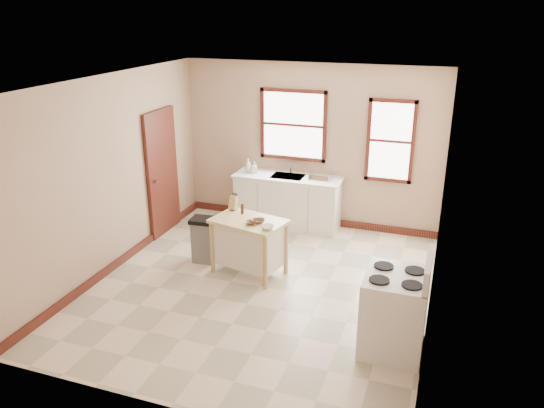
{
  "coord_description": "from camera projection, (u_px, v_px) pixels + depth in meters",
  "views": [
    {
      "loc": [
        2.28,
        -6.07,
        3.67
      ],
      "look_at": [
        0.04,
        0.4,
        1.09
      ],
      "focal_mm": 35.0,
      "sensor_mm": 36.0,
      "label": 1
    }
  ],
  "objects": [
    {
      "name": "soap_bottle_a",
      "position": [
        248.0,
        166.0,
        9.24
      ],
      "size": [
        0.12,
        0.12,
        0.24
      ],
      "primitive_type": "imported",
      "rotation": [
        0.0,
        0.0,
        0.28
      ],
      "color": "#B2B2B2",
      "rests_on": "sink_counter"
    },
    {
      "name": "trash_bin",
      "position": [
        204.0,
        240.0,
        7.99
      ],
      "size": [
        0.39,
        0.34,
        0.7
      ],
      "primitive_type": null,
      "rotation": [
        0.0,
        0.0,
        0.09
      ],
      "color": "#62625F",
      "rests_on": "ground"
    },
    {
      "name": "soap_bottle_b",
      "position": [
        255.0,
        168.0,
        9.21
      ],
      "size": [
        0.12,
        0.12,
        0.2
      ],
      "primitive_type": "imported",
      "rotation": [
        0.0,
        0.0,
        0.42
      ],
      "color": "#B2B2B2",
      "rests_on": "sink_counter"
    },
    {
      "name": "floor",
      "position": [
        260.0,
        287.0,
        7.36
      ],
      "size": [
        5.0,
        5.0,
        0.0
      ],
      "primitive_type": "plane",
      "color": "#AFA78B",
      "rests_on": "ground"
    },
    {
      "name": "bowl_b",
      "position": [
        258.0,
        221.0,
        7.37
      ],
      "size": [
        0.24,
        0.24,
        0.04
      ],
      "primitive_type": "imported",
      "rotation": [
        0.0,
        0.0,
        0.47
      ],
      "color": "brown",
      "rests_on": "kitchen_island"
    },
    {
      "name": "faucet",
      "position": [
        291.0,
        167.0,
        9.2
      ],
      "size": [
        0.03,
        0.03,
        0.22
      ],
      "primitive_type": "cylinder",
      "color": "silver",
      "rests_on": "sink_counter"
    },
    {
      "name": "window_main",
      "position": [
        293.0,
        125.0,
        9.03
      ],
      "size": [
        1.17,
        0.06,
        1.22
      ],
      "primitive_type": null,
      "color": "black",
      "rests_on": "wall_back"
    },
    {
      "name": "kitchen_island",
      "position": [
        249.0,
        247.0,
        7.61
      ],
      "size": [
        1.13,
        0.86,
        0.83
      ],
      "primitive_type": null,
      "rotation": [
        0.0,
        0.0,
        -0.23
      ],
      "color": "#DAC880",
      "rests_on": "ground"
    },
    {
      "name": "sink_counter",
      "position": [
        287.0,
        201.0,
        9.24
      ],
      "size": [
        1.86,
        0.62,
        0.92
      ],
      "primitive_type": null,
      "color": "silver",
      "rests_on": "ground"
    },
    {
      "name": "ceiling",
      "position": [
        258.0,
        82.0,
        6.38
      ],
      "size": [
        5.0,
        5.0,
        0.0
      ],
      "primitive_type": "plane",
      "rotation": [
        3.14,
        0.0,
        0.0
      ],
      "color": "white",
      "rests_on": "ground"
    },
    {
      "name": "knife_block",
      "position": [
        234.0,
        203.0,
        7.81
      ],
      "size": [
        0.11,
        0.11,
        0.2
      ],
      "primitive_type": null,
      "rotation": [
        0.0,
        0.0,
        -0.1
      ],
      "color": "tan",
      "rests_on": "kitchen_island"
    },
    {
      "name": "baseboard_left",
      "position": [
        123.0,
        259.0,
        8.02
      ],
      "size": [
        0.04,
        5.0,
        0.12
      ],
      "primitive_type": "cube",
      "color": "black",
      "rests_on": "ground"
    },
    {
      "name": "bowl_a",
      "position": [
        251.0,
        223.0,
        7.32
      ],
      "size": [
        0.18,
        0.18,
        0.04
      ],
      "primitive_type": "imported",
      "rotation": [
        0.0,
        0.0,
        0.11
      ],
      "color": "brown",
      "rests_on": "kitchen_island"
    },
    {
      "name": "baseboard_back",
      "position": [
        308.0,
        219.0,
        9.53
      ],
      "size": [
        4.5,
        0.04,
        0.12
      ],
      "primitive_type": "cube",
      "color": "black",
      "rests_on": "ground"
    },
    {
      "name": "wall_back",
      "position": [
        310.0,
        146.0,
        9.08
      ],
      "size": [
        4.5,
        0.04,
        2.8
      ],
      "primitive_type": "cube",
      "color": "tan",
      "rests_on": "ground"
    },
    {
      "name": "dish_rack",
      "position": [
        320.0,
        176.0,
        8.91
      ],
      "size": [
        0.43,
        0.36,
        0.09
      ],
      "primitive_type": null,
      "rotation": [
        0.0,
        0.0,
        -0.24
      ],
      "color": "silver",
      "rests_on": "sink_counter"
    },
    {
      "name": "wall_right",
      "position": [
        440.0,
        212.0,
        6.18
      ],
      "size": [
        0.04,
        5.0,
        2.8
      ],
      "primitive_type": "cube",
      "color": "tan",
      "rests_on": "ground"
    },
    {
      "name": "wall_left",
      "position": [
        112.0,
        175.0,
        7.56
      ],
      "size": [
        0.04,
        5.0,
        2.8
      ],
      "primitive_type": "cube",
      "color": "tan",
      "rests_on": "ground"
    },
    {
      "name": "bowl_c",
      "position": [
        268.0,
        227.0,
        7.15
      ],
      "size": [
        0.22,
        0.22,
        0.05
      ],
      "primitive_type": "imported",
      "rotation": [
        0.0,
        0.0,
        -0.33
      ],
      "color": "white",
      "rests_on": "kitchen_island"
    },
    {
      "name": "pepper_grinder",
      "position": [
        242.0,
        209.0,
        7.66
      ],
      "size": [
        0.05,
        0.05,
        0.15
      ],
      "primitive_type": "cylinder",
      "rotation": [
        0.0,
        0.0,
        -0.07
      ],
      "color": "#402111",
      "rests_on": "kitchen_island"
    },
    {
      "name": "door_left",
      "position": [
        162.0,
        173.0,
        8.82
      ],
      "size": [
        0.06,
        0.9,
        2.1
      ],
      "primitive_type": "cube",
      "color": "black",
      "rests_on": "ground"
    },
    {
      "name": "window_side",
      "position": [
        390.0,
        141.0,
        8.58
      ],
      "size": [
        0.77,
        0.06,
        1.37
      ],
      "primitive_type": null,
      "color": "black",
      "rests_on": "wall_back"
    },
    {
      "name": "gas_stove",
      "position": [
        395.0,
        302.0,
        5.84
      ],
      "size": [
        0.74,
        0.75,
        1.19
      ],
      "primitive_type": null,
      "color": "silver",
      "rests_on": "ground"
    }
  ]
}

